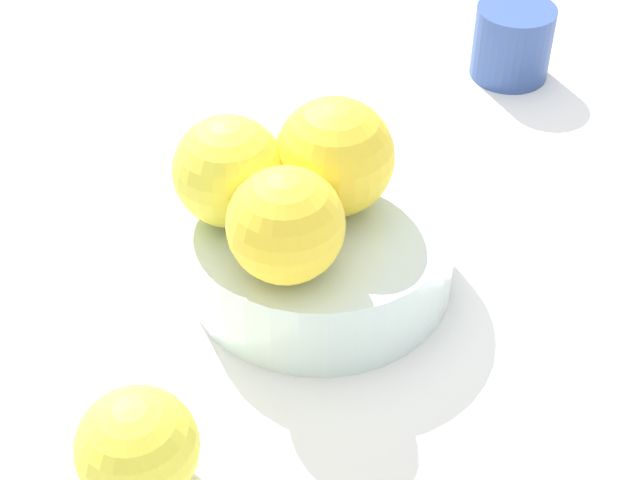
{
  "coord_description": "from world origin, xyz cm",
  "views": [
    {
      "loc": [
        31.69,
        28.23,
        41.22
      ],
      "look_at": [
        0.0,
        0.0,
        3.11
      ],
      "focal_mm": 53.37,
      "sensor_mm": 36.0,
      "label": 1
    }
  ],
  "objects_px": {
    "fruit_bowl": "(320,248)",
    "orange_in_bowl_1": "(286,225)",
    "ceramic_cup": "(512,42)",
    "orange_in_bowl_2": "(229,171)",
    "orange_loose_0": "(137,447)",
    "orange_in_bowl_0": "(339,159)"
  },
  "relations": [
    {
      "from": "fruit_bowl",
      "to": "orange_in_bowl_1",
      "type": "height_order",
      "value": "orange_in_bowl_1"
    },
    {
      "from": "orange_in_bowl_1",
      "to": "ceramic_cup",
      "type": "bearing_deg",
      "value": -169.27
    },
    {
      "from": "orange_in_bowl_1",
      "to": "orange_in_bowl_2",
      "type": "xyz_separation_m",
      "value": [
        -0.01,
        -0.06,
        0.0
      ]
    },
    {
      "from": "orange_in_bowl_1",
      "to": "orange_loose_0",
      "type": "xyz_separation_m",
      "value": [
        0.12,
        0.02,
        -0.05
      ]
    },
    {
      "from": "orange_in_bowl_0",
      "to": "orange_loose_0",
      "type": "bearing_deg",
      "value": 9.41
    },
    {
      "from": "fruit_bowl",
      "to": "orange_in_bowl_1",
      "type": "distance_m",
      "value": 0.08
    },
    {
      "from": "fruit_bowl",
      "to": "ceramic_cup",
      "type": "bearing_deg",
      "value": -171.04
    },
    {
      "from": "orange_in_bowl_1",
      "to": "orange_loose_0",
      "type": "bearing_deg",
      "value": 7.29
    },
    {
      "from": "fruit_bowl",
      "to": "orange_in_bowl_2",
      "type": "height_order",
      "value": "orange_in_bowl_2"
    },
    {
      "from": "fruit_bowl",
      "to": "orange_in_bowl_0",
      "type": "height_order",
      "value": "orange_in_bowl_0"
    },
    {
      "from": "fruit_bowl",
      "to": "orange_in_bowl_0",
      "type": "bearing_deg",
      "value": 165.39
    },
    {
      "from": "orange_in_bowl_0",
      "to": "ceramic_cup",
      "type": "relative_size",
      "value": 1.12
    },
    {
      "from": "orange_in_bowl_1",
      "to": "ceramic_cup",
      "type": "xyz_separation_m",
      "value": [
        -0.32,
        -0.06,
        -0.05
      ]
    },
    {
      "from": "fruit_bowl",
      "to": "ceramic_cup",
      "type": "relative_size",
      "value": 2.62
    },
    {
      "from": "orange_in_bowl_2",
      "to": "fruit_bowl",
      "type": "bearing_deg",
      "value": 132.49
    },
    {
      "from": "orange_loose_0",
      "to": "ceramic_cup",
      "type": "height_order",
      "value": "orange_loose_0"
    },
    {
      "from": "orange_in_bowl_0",
      "to": "orange_loose_0",
      "type": "xyz_separation_m",
      "value": [
        0.18,
        0.03,
        -0.06
      ]
    },
    {
      "from": "fruit_bowl",
      "to": "orange_loose_0",
      "type": "bearing_deg",
      "value": 11.12
    },
    {
      "from": "orange_in_bowl_2",
      "to": "orange_in_bowl_1",
      "type": "bearing_deg",
      "value": 77.41
    },
    {
      "from": "orange_in_bowl_2",
      "to": "ceramic_cup",
      "type": "xyz_separation_m",
      "value": [
        -0.31,
        -0.01,
        -0.05
      ]
    },
    {
      "from": "orange_in_bowl_0",
      "to": "orange_in_bowl_1",
      "type": "height_order",
      "value": "orange_in_bowl_0"
    },
    {
      "from": "orange_in_bowl_1",
      "to": "fruit_bowl",
      "type": "bearing_deg",
      "value": -159.38
    }
  ]
}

